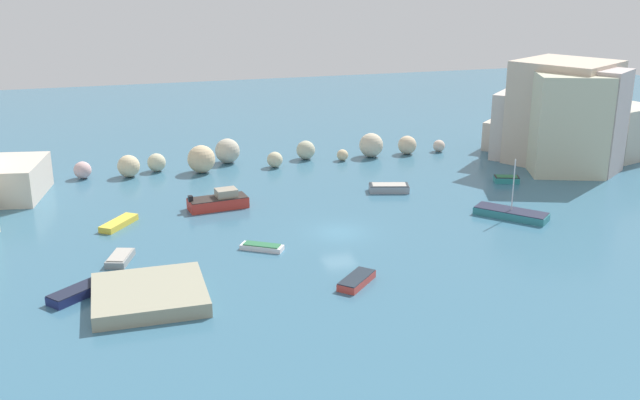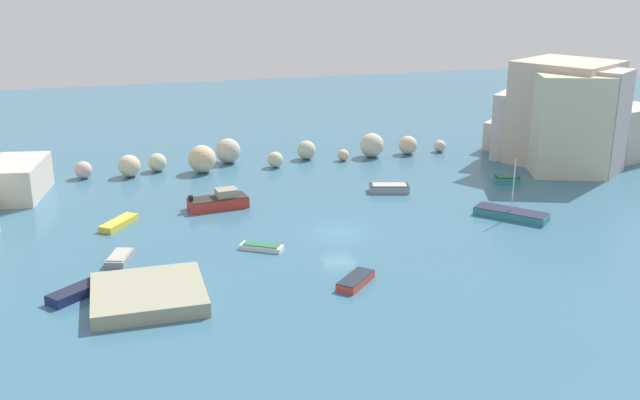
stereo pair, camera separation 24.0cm
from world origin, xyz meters
name	(u,v)px [view 1 (the left image)]	position (x,y,z in m)	size (l,w,h in m)	color
cove_water	(339,232)	(0.00, 0.00, 0.00)	(160.00, 160.00, 0.00)	#396983
cliff_headland_right	(566,121)	(29.84, 14.62, 4.20)	(18.26, 18.17, 10.67)	beige
rock_breakwater	(253,155)	(-2.54, 21.55, 1.15)	(43.12, 5.65, 2.78)	beige
stone_dock	(149,294)	(-15.12, -8.32, 0.46)	(6.89, 6.67, 0.92)	gray
moored_boat_0	(511,213)	(14.76, -0.62, 0.34)	(5.36, 5.74, 4.98)	teal
moored_boat_1	(389,188)	(7.68, 8.93, 0.38)	(3.91, 2.47, 0.72)	#8E959D
moored_boat_2	(120,258)	(-16.67, -1.22, 0.27)	(2.21, 3.17, 0.56)	gray
moored_boat_3	(357,280)	(-1.89, -9.56, 0.27)	(3.25, 3.25, 0.55)	#C94137
moored_boat_4	(262,247)	(-6.58, -1.83, 0.21)	(3.21, 2.57, 0.44)	white
moored_boat_5	(80,291)	(-19.29, -6.29, 0.31)	(4.11, 3.71, 0.62)	navy
moored_boat_6	(119,223)	(-16.54, 6.37, 0.25)	(3.21, 3.78, 0.50)	yellow
moored_boat_7	(507,179)	(19.64, 8.54, 0.33)	(2.61, 1.97, 0.63)	teal
moored_boat_8	(219,201)	(-8.09, 8.63, 0.62)	(5.22, 2.55, 1.65)	red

